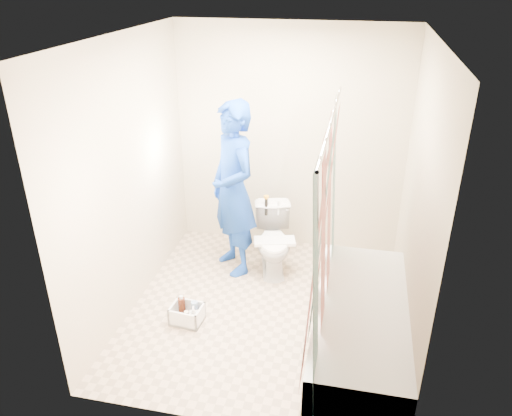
% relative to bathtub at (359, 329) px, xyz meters
% --- Properties ---
extents(floor, '(2.60, 2.60, 0.00)m').
position_rel_bathtub_xyz_m(floor, '(-0.85, 0.43, -0.27)').
color(floor, tan).
rests_on(floor, ground).
extents(ceiling, '(2.40, 2.60, 0.02)m').
position_rel_bathtub_xyz_m(ceiling, '(-0.85, 0.43, 2.13)').
color(ceiling, white).
rests_on(ceiling, wall_back).
extents(wall_back, '(2.40, 0.02, 2.40)m').
position_rel_bathtub_xyz_m(wall_back, '(-0.85, 1.73, 0.93)').
color(wall_back, '#B5AE8B').
rests_on(wall_back, ground).
extents(wall_front, '(2.40, 0.02, 2.40)m').
position_rel_bathtub_xyz_m(wall_front, '(-0.85, -0.88, 0.93)').
color(wall_front, '#B5AE8B').
rests_on(wall_front, ground).
extents(wall_left, '(0.02, 2.60, 2.40)m').
position_rel_bathtub_xyz_m(wall_left, '(-2.05, 0.43, 0.93)').
color(wall_left, '#B5AE8B').
rests_on(wall_left, ground).
extents(wall_right, '(0.02, 2.60, 2.40)m').
position_rel_bathtub_xyz_m(wall_right, '(0.35, 0.43, 0.93)').
color(wall_right, '#B5AE8B').
rests_on(wall_right, ground).
extents(bathtub, '(0.70, 1.75, 0.50)m').
position_rel_bathtub_xyz_m(bathtub, '(0.00, 0.00, 0.00)').
color(bathtub, silver).
rests_on(bathtub, ground).
extents(curtain_rod, '(0.02, 1.90, 0.02)m').
position_rel_bathtub_xyz_m(curtain_rod, '(-0.33, 0.00, 1.68)').
color(curtain_rod, silver).
rests_on(curtain_rod, wall_back).
extents(shower_curtain, '(0.06, 1.75, 1.80)m').
position_rel_bathtub_xyz_m(shower_curtain, '(-0.33, 0.00, 0.75)').
color(shower_curtain, white).
rests_on(shower_curtain, curtain_rod).
extents(toilet, '(0.52, 0.72, 0.66)m').
position_rel_bathtub_xyz_m(toilet, '(-0.90, 1.13, 0.06)').
color(toilet, white).
rests_on(toilet, ground).
extents(tank_lid, '(0.44, 0.27, 0.03)m').
position_rel_bathtub_xyz_m(tank_lid, '(-0.87, 1.03, 0.12)').
color(tank_lid, white).
rests_on(tank_lid, toilet).
extents(tank_internals, '(0.16, 0.07, 0.22)m').
position_rel_bathtub_xyz_m(tank_internals, '(-0.98, 1.29, 0.39)').
color(tank_internals, black).
rests_on(tank_internals, toilet).
extents(plumber, '(0.74, 0.76, 1.77)m').
position_rel_bathtub_xyz_m(plumber, '(-1.30, 1.08, 0.62)').
color(plumber, '#1030A9').
rests_on(plumber, ground).
extents(cleaning_caddy, '(0.29, 0.24, 0.21)m').
position_rel_bathtub_xyz_m(cleaning_caddy, '(-1.48, 0.12, -0.19)').
color(cleaning_caddy, silver).
rests_on(cleaning_caddy, ground).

